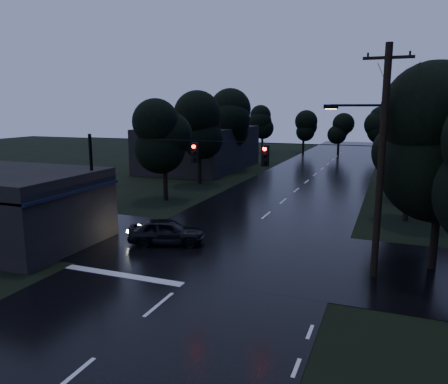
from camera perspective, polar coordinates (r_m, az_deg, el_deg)
The scene contains 16 objects.
ground at distance 13.84m, azimuth -19.57°, elevation -22.12°, with size 160.00×160.00×0.00m, color black.
main_road at distance 40.07m, azimuth 9.42°, elevation 0.21°, with size 12.00×120.00×0.02m, color black.
cross_street at distance 23.26m, azimuth 0.11°, elevation -7.58°, with size 60.00×9.00×0.02m, color black.
building_far_left at distance 53.52m, azimuth -3.10°, elevation 5.74°, with size 10.00×16.00×5.00m, color black.
utility_pole_main at distance 19.70m, azimuth 19.61°, elevation 4.08°, with size 3.50×0.30×10.00m.
utility_pole_far at distance 36.74m, azimuth 21.75°, elevation 4.71°, with size 2.00×0.30×7.50m.
anchor_pole_left at distance 25.31m, azimuth -16.78°, elevation 0.49°, with size 0.18×0.18×6.00m, color black.
span_signals at distance 21.02m, azimuth 0.55°, elevation 5.07°, with size 15.00×0.37×1.12m.
tree_corner_near at distance 21.71m, azimuth 26.78°, elevation 6.08°, with size 4.48×4.48×9.44m.
tree_left_a at distance 35.01m, azimuth -7.82°, elevation 7.36°, with size 3.92×3.92×8.26m.
tree_left_b at distance 42.40m, azimuth -3.27°, elevation 8.58°, with size 4.20×4.20×8.85m.
tree_left_c at distance 51.86m, azimuth 0.75°, elevation 9.45°, with size 4.48×4.48×9.44m.
tree_right_a at distance 30.64m, azimuth 23.34°, elevation 6.76°, with size 4.20×4.20×8.85m.
tree_right_b at distance 38.63m, azimuth 23.91°, elevation 7.98°, with size 4.48×4.48×9.44m.
tree_right_c at distance 48.63m, azimuth 24.18°, elevation 8.84°, with size 4.76×4.76×10.03m.
car at distance 24.28m, azimuth -7.48°, elevation -5.13°, with size 1.67×4.16×1.42m, color black.
Camera 1 is at (7.93, -8.57, 7.43)m, focal length 35.00 mm.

